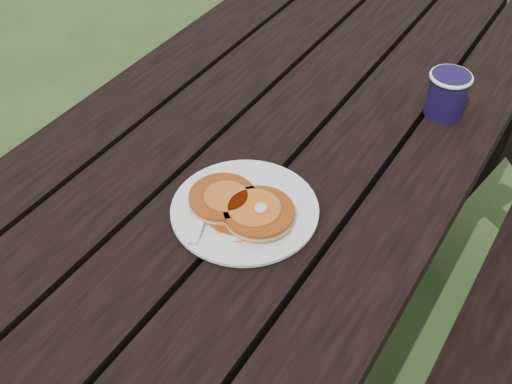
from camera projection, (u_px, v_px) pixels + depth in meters
The scene contains 7 objects.
ground at pixel (250, 371), 1.69m from camera, with size 60.00×60.00×0.00m, color #2C401B.
picnic_table at pixel (249, 284), 1.44m from camera, with size 1.36×1.80×0.75m.
plate at pixel (245, 211), 1.06m from camera, with size 0.24×0.24×0.01m, color white.
pancake_stack at pixel (242, 207), 1.04m from camera, with size 0.18×0.12×0.04m.
knife at pixel (249, 234), 1.01m from camera, with size 0.02×0.18×0.01m, color white.
fork at pixel (201, 218), 1.03m from camera, with size 0.03×0.16×0.01m, color white, non-canonical shape.
coffee_cup at pixel (448, 92), 1.23m from camera, with size 0.08×0.08×0.09m.
Camera 1 is at (0.49, -0.76, 1.50)m, focal length 45.00 mm.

